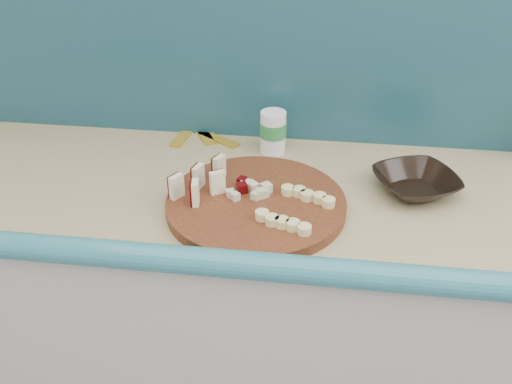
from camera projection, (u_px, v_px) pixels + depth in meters
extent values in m
cube|color=beige|center=(324.00, 331.00, 1.64)|extent=(2.20, 0.60, 0.88)
cube|color=tan|center=(336.00, 198.00, 1.39)|extent=(2.20, 0.60, 0.03)
cube|color=teal|center=(334.00, 278.00, 1.14)|extent=(2.20, 0.06, 0.03)
cube|color=teal|center=(345.00, 54.00, 1.49)|extent=(2.20, 0.02, 0.50)
cylinder|color=#411E0E|center=(256.00, 204.00, 1.32)|extent=(0.54, 0.54, 0.03)
cube|color=#F7F1C6|center=(177.00, 187.00, 1.31)|extent=(0.03, 0.04, 0.06)
cube|color=#430406|center=(173.00, 186.00, 1.31)|extent=(0.02, 0.03, 0.06)
cube|color=#F7F1C6|center=(199.00, 177.00, 1.34)|extent=(0.03, 0.04, 0.06)
cube|color=#430406|center=(195.00, 176.00, 1.35)|extent=(0.02, 0.03, 0.06)
cube|color=#F7F1C6|center=(219.00, 167.00, 1.38)|extent=(0.03, 0.04, 0.06)
cube|color=#430406|center=(216.00, 166.00, 1.39)|extent=(0.02, 0.03, 0.06)
cube|color=#F7F1C6|center=(196.00, 193.00, 1.28)|extent=(0.03, 0.04, 0.06)
cube|color=#430406|center=(192.00, 192.00, 1.29)|extent=(0.02, 0.03, 0.06)
cube|color=#F7F1C6|center=(217.00, 182.00, 1.32)|extent=(0.03, 0.04, 0.06)
cube|color=#430406|center=(214.00, 181.00, 1.33)|extent=(0.02, 0.03, 0.06)
cube|color=#EEE5BE|center=(250.00, 194.00, 1.32)|extent=(0.02, 0.02, 0.02)
cube|color=#EEE5BE|center=(254.00, 192.00, 1.32)|extent=(0.02, 0.02, 0.02)
cube|color=#430406|center=(255.00, 189.00, 1.33)|extent=(0.02, 0.02, 0.02)
cube|color=#EEE5BE|center=(248.00, 190.00, 1.33)|extent=(0.02, 0.02, 0.02)
cube|color=#EEE5BE|center=(245.00, 188.00, 1.33)|extent=(0.02, 0.02, 0.02)
cube|color=#EEE5BE|center=(239.00, 188.00, 1.34)|extent=(0.02, 0.02, 0.02)
cube|color=#EEE5BE|center=(241.00, 192.00, 1.32)|extent=(0.02, 0.02, 0.02)
cube|color=#EEE5BE|center=(238.00, 194.00, 1.31)|extent=(0.02, 0.02, 0.02)
cube|color=#430406|center=(239.00, 198.00, 1.30)|extent=(0.02, 0.02, 0.02)
cube|color=#EEE5BE|center=(246.00, 196.00, 1.31)|extent=(0.02, 0.02, 0.02)
cube|color=#EEE5BE|center=(251.00, 197.00, 1.30)|extent=(0.02, 0.02, 0.02)
cylinder|color=#F7EB97|center=(262.00, 216.00, 1.24)|extent=(0.03, 0.03, 0.02)
cylinder|color=#F7EB97|center=(272.00, 219.00, 1.23)|extent=(0.03, 0.03, 0.02)
cylinder|color=#F7EB97|center=(283.00, 222.00, 1.22)|extent=(0.03, 0.03, 0.02)
cylinder|color=#F7EB97|center=(293.00, 226.00, 1.21)|extent=(0.03, 0.03, 0.02)
cylinder|color=#F7EB97|center=(304.00, 229.00, 1.20)|extent=(0.03, 0.03, 0.02)
cylinder|color=#F7EB97|center=(289.00, 189.00, 1.33)|extent=(0.03, 0.03, 0.02)
cylinder|color=#F7EB97|center=(298.00, 192.00, 1.32)|extent=(0.03, 0.03, 0.02)
cylinder|color=#F7EB97|center=(308.00, 195.00, 1.31)|extent=(0.03, 0.03, 0.02)
cylinder|color=#F7EB97|center=(318.00, 198.00, 1.30)|extent=(0.03, 0.03, 0.02)
cylinder|color=#F7EB97|center=(328.00, 201.00, 1.29)|extent=(0.03, 0.03, 0.02)
imported|color=black|center=(416.00, 183.00, 1.38)|extent=(0.26, 0.26, 0.05)
cylinder|color=white|center=(273.00, 132.00, 1.54)|extent=(0.07, 0.07, 0.12)
cylinder|color=#328A43|center=(273.00, 129.00, 1.53)|extent=(0.07, 0.07, 0.04)
cube|color=gold|center=(184.00, 135.00, 1.65)|extent=(0.05, 0.15, 0.01)
cube|color=gold|center=(204.00, 134.00, 1.65)|extent=(0.10, 0.14, 0.01)
cube|color=gold|center=(217.00, 139.00, 1.63)|extent=(0.14, 0.11, 0.01)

